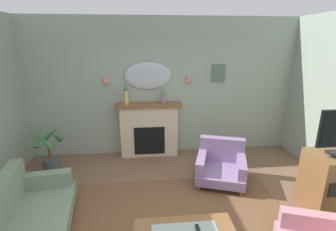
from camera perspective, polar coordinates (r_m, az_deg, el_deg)
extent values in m
cube|color=#93A393|center=(5.28, -1.09, 6.48)|extent=(6.64, 0.10, 2.89)
cube|color=brown|center=(3.60, 2.65, -24.69)|extent=(3.20, 2.40, 0.01)
cube|color=beige|center=(5.29, -4.39, -3.56)|extent=(1.20, 0.28, 1.10)
cube|color=black|center=(5.26, -4.32, -5.67)|extent=(0.64, 0.12, 0.60)
cube|color=brown|center=(5.10, -4.53, 2.48)|extent=(1.36, 0.36, 0.06)
cylinder|color=tan|center=(5.06, -9.68, 4.14)|extent=(0.09, 0.09, 0.28)
cone|color=#38753D|center=(5.01, -9.80, 6.59)|extent=(0.10, 0.10, 0.16)
cylinder|color=#9E6084|center=(5.07, -1.15, 3.89)|extent=(0.08, 0.08, 0.19)
cone|color=#4C8447|center=(5.03, -1.17, 5.83)|extent=(0.10, 0.10, 0.16)
ellipsoid|color=#B2BCC6|center=(5.14, -4.72, 9.17)|extent=(0.96, 0.06, 0.56)
cone|color=#D17066|center=(5.15, -14.28, 8.17)|extent=(0.14, 0.14, 0.14)
cone|color=#D17066|center=(5.18, 4.85, 8.67)|extent=(0.14, 0.14, 0.14)
cube|color=#4C6B56|center=(5.38, 11.68, 9.66)|extent=(0.28, 0.03, 0.36)
cube|color=black|center=(2.92, 7.01, -24.93)|extent=(0.04, 0.16, 0.02)
cube|color=gray|center=(3.70, -28.84, -22.00)|extent=(1.08, 1.80, 0.18)
cube|color=gray|center=(4.22, -26.68, -13.25)|extent=(0.77, 0.27, 0.24)
cylinder|color=brown|center=(4.32, -21.49, -17.24)|extent=(0.07, 0.07, 0.10)
cylinder|color=brown|center=(4.48, -30.52, -17.26)|extent=(0.07, 0.07, 0.10)
cube|color=gray|center=(4.51, 12.08, -12.94)|extent=(1.01, 1.01, 0.16)
cube|color=gray|center=(4.67, 12.41, -7.64)|extent=(0.81, 0.41, 0.45)
cube|color=gray|center=(4.43, 7.76, -10.48)|extent=(0.36, 0.73, 0.22)
cube|color=gray|center=(4.43, 16.70, -11.05)|extent=(0.36, 0.73, 0.22)
cylinder|color=brown|center=(4.29, 7.12, -16.33)|extent=(0.06, 0.06, 0.10)
cylinder|color=brown|center=(4.30, 16.58, -16.92)|extent=(0.06, 0.06, 0.10)
cylinder|color=brown|center=(4.88, 8.01, -12.02)|extent=(0.06, 0.06, 0.10)
cylinder|color=brown|center=(4.88, 16.17, -12.54)|extent=(0.06, 0.06, 0.10)
cube|color=#B77A84|center=(3.56, 30.63, -20.42)|extent=(0.73, 0.37, 0.22)
cube|color=brown|center=(4.35, 34.33, -12.83)|extent=(0.80, 0.56, 0.90)
cylinder|color=#474C56|center=(5.28, -25.44, -10.27)|extent=(0.29, 0.29, 0.26)
cylinder|color=brown|center=(5.18, -25.81, -7.63)|extent=(0.06, 0.06, 0.28)
cone|color=#38753D|center=(5.01, -24.49, -4.52)|extent=(0.12, 0.40, 0.33)
cone|color=#38753D|center=(5.21, -25.55, -3.85)|extent=(0.39, 0.13, 0.35)
cone|color=#38753D|center=(5.15, -27.84, -4.39)|extent=(0.16, 0.36, 0.39)
cone|color=#38753D|center=(4.93, -26.99, -5.18)|extent=(0.35, 0.13, 0.39)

